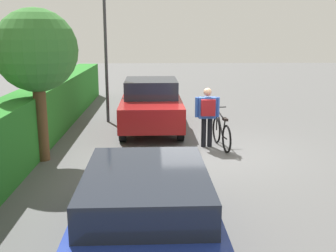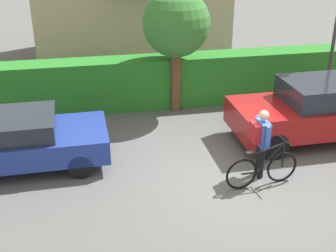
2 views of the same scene
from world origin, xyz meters
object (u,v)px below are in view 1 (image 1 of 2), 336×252
parked_car_near (147,209)px  bicycle (221,133)px  street_lamp (105,39)px  tree_kerbside (36,52)px  person_rider (207,112)px  parked_car_far (151,104)px

parked_car_near → bicycle: bearing=-19.5°
parked_car_near → street_lamp: street_lamp is taller
street_lamp → tree_kerbside: size_ratio=1.22×
parked_car_near → bicycle: size_ratio=2.50×
bicycle → street_lamp: 5.27m
person_rider → street_lamp: street_lamp is taller
parked_car_far → tree_kerbside: bearing=141.2°
parked_car_far → tree_kerbside: tree_kerbside is taller
parked_car_far → parked_car_near: bearing=-180.0°
tree_kerbside → parked_car_near: bearing=-149.4°
parked_car_far → person_rider: bearing=-145.7°
parked_car_far → street_lamp: 2.69m
tree_kerbside → bicycle: bearing=-78.0°
parked_car_near → person_rider: (5.33, -1.49, 0.28)m
person_rider → street_lamp: size_ratio=0.37×
bicycle → parked_car_far: bearing=39.8°
parked_car_near → tree_kerbside: bearing=30.6°
parked_car_near → tree_kerbside: size_ratio=1.18×
parked_car_near → person_rider: 5.54m
tree_kerbside → person_rider: bearing=-76.2°
parked_car_far → street_lamp: street_lamp is taller
street_lamp → parked_car_near: bearing=-170.1°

